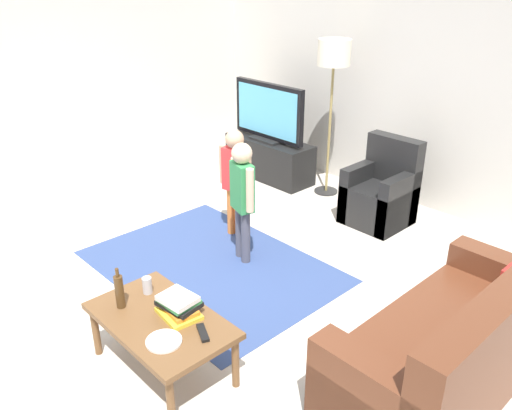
% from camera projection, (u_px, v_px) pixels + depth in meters
% --- Properties ---
extents(ground, '(7.80, 7.80, 0.00)m').
position_uv_depth(ground, '(203.00, 297.00, 4.34)').
color(ground, beige).
extents(wall_back, '(6.00, 0.12, 2.70)m').
position_uv_depth(wall_back, '(418.00, 82.00, 5.64)').
color(wall_back, silver).
rests_on(wall_back, ground).
extents(wall_left, '(0.12, 6.00, 2.70)m').
position_uv_depth(wall_left, '(29.00, 80.00, 5.76)').
color(wall_left, silver).
rests_on(wall_left, ground).
extents(area_rug, '(2.20, 1.60, 0.01)m').
position_uv_depth(area_rug, '(211.00, 266.00, 4.78)').
color(area_rug, '#33477A').
rests_on(area_rug, ground).
extents(tv_stand, '(1.20, 0.44, 0.50)m').
position_uv_depth(tv_stand, '(269.00, 159.00, 6.70)').
color(tv_stand, black).
rests_on(tv_stand, ground).
extents(tv, '(1.10, 0.28, 0.71)m').
position_uv_depth(tv, '(268.00, 113.00, 6.43)').
color(tv, black).
rests_on(tv, tv_stand).
extents(couch, '(0.80, 1.80, 0.86)m').
position_uv_depth(couch, '(459.00, 350.00, 3.31)').
color(couch, brown).
rests_on(couch, ground).
extents(armchair, '(0.60, 0.60, 0.90)m').
position_uv_depth(armchair, '(382.00, 195.00, 5.51)').
color(armchair, black).
rests_on(armchair, ground).
extents(floor_lamp, '(0.36, 0.36, 1.78)m').
position_uv_depth(floor_lamp, '(334.00, 61.00, 5.70)').
color(floor_lamp, '#262626').
rests_on(floor_lamp, ground).
extents(child_near_tv, '(0.36, 0.18, 1.10)m').
position_uv_depth(child_near_tv, '(235.00, 174.00, 5.07)').
color(child_near_tv, orange).
rests_on(child_near_tv, ground).
extents(child_center, '(0.36, 0.20, 1.13)m').
position_uv_depth(child_center, '(242.00, 192.00, 4.63)').
color(child_center, '#4C4C59').
rests_on(child_center, ground).
extents(coffee_table, '(1.00, 0.60, 0.42)m').
position_uv_depth(coffee_table, '(161.00, 324.00, 3.42)').
color(coffee_table, brown).
rests_on(coffee_table, ground).
extents(book_stack, '(0.32, 0.26, 0.15)m').
position_uv_depth(book_stack, '(179.00, 305.00, 3.40)').
color(book_stack, yellow).
rests_on(book_stack, coffee_table).
extents(bottle, '(0.06, 0.06, 0.30)m').
position_uv_depth(bottle, '(119.00, 291.00, 3.46)').
color(bottle, '#4C3319').
rests_on(bottle, coffee_table).
extents(tv_remote, '(0.17, 0.12, 0.02)m').
position_uv_depth(tv_remote, '(203.00, 333.00, 3.24)').
color(tv_remote, black).
rests_on(tv_remote, coffee_table).
extents(soda_can, '(0.07, 0.07, 0.12)m').
position_uv_depth(soda_can, '(147.00, 285.00, 3.63)').
color(soda_can, silver).
rests_on(soda_can, coffee_table).
extents(plate, '(0.22, 0.22, 0.02)m').
position_uv_depth(plate, '(164.00, 341.00, 3.17)').
color(plate, white).
rests_on(plate, coffee_table).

